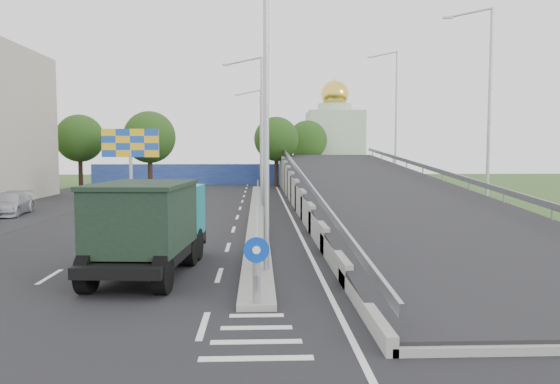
{
  "coord_description": "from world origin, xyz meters",
  "views": [
    {
      "loc": [
        0.05,
        -11.11,
        3.99
      ],
      "look_at": [
        0.98,
        12.19,
        2.2
      ],
      "focal_mm": 35.0,
      "sensor_mm": 36.0,
      "label": 1
    }
  ],
  "objects_px": {
    "lamp_post_mid": "(259,123)",
    "lamp_post_near": "(260,91)",
    "billboard": "(130,147)",
    "sign_bollard": "(257,270)",
    "parked_car_d": "(9,204)",
    "lamp_post_far": "(259,133)",
    "church": "(334,140)",
    "dump_truck": "(150,222)"
  },
  "relations": [
    {
      "from": "lamp_post_mid",
      "to": "lamp_post_near",
      "type": "bearing_deg",
      "value": -90.0
    },
    {
      "from": "lamp_post_mid",
      "to": "billboard",
      "type": "height_order",
      "value": "lamp_post_mid"
    },
    {
      "from": "lamp_post_near",
      "to": "billboard",
      "type": "distance_m",
      "value": 23.87
    },
    {
      "from": "sign_bollard",
      "to": "parked_car_d",
      "type": "distance_m",
      "value": 25.63
    },
    {
      "from": "lamp_post_near",
      "to": "billboard",
      "type": "bearing_deg",
      "value": 112.49
    },
    {
      "from": "lamp_post_mid",
      "to": "lamp_post_far",
      "type": "distance_m",
      "value": 20.0
    },
    {
      "from": "lamp_post_mid",
      "to": "church",
      "type": "bearing_deg",
      "value": 73.78
    },
    {
      "from": "lamp_post_far",
      "to": "parked_car_d",
      "type": "bearing_deg",
      "value": -123.46
    },
    {
      "from": "sign_bollard",
      "to": "lamp_post_near",
      "type": "bearing_deg",
      "value": 88.36
    },
    {
      "from": "lamp_post_near",
      "to": "church",
      "type": "xyz_separation_m",
      "value": [
        9.89,
        54.0,
        -0.5
      ]
    },
    {
      "from": "parked_car_d",
      "to": "sign_bollard",
      "type": "bearing_deg",
      "value": -60.73
    },
    {
      "from": "lamp_post_far",
      "to": "dump_truck",
      "type": "bearing_deg",
      "value": -95.16
    },
    {
      "from": "billboard",
      "to": "dump_truck",
      "type": "relative_size",
      "value": 0.79
    },
    {
      "from": "lamp_post_near",
      "to": "lamp_post_far",
      "type": "distance_m",
      "value": 40.0
    },
    {
      "from": "lamp_post_far",
      "to": "parked_car_d",
      "type": "relative_size",
      "value": 2.07
    },
    {
      "from": "sign_bollard",
      "to": "lamp_post_mid",
      "type": "relative_size",
      "value": 0.17
    },
    {
      "from": "lamp_post_mid",
      "to": "lamp_post_far",
      "type": "relative_size",
      "value": 1.0
    },
    {
      "from": "lamp_post_near",
      "to": "church",
      "type": "distance_m",
      "value": 54.9
    },
    {
      "from": "sign_bollard",
      "to": "lamp_post_near",
      "type": "distance_m",
      "value": 6.12
    },
    {
      "from": "sign_bollard",
      "to": "dump_truck",
      "type": "xyz_separation_m",
      "value": [
        -3.45,
        4.39,
        0.62
      ]
    },
    {
      "from": "sign_bollard",
      "to": "parked_car_d",
      "type": "bearing_deg",
      "value": 126.45
    },
    {
      "from": "lamp_post_mid",
      "to": "lamp_post_far",
      "type": "xyz_separation_m",
      "value": [
        0.0,
        20.0,
        0.0
      ]
    },
    {
      "from": "sign_bollard",
      "to": "lamp_post_far",
      "type": "distance_m",
      "value": 44.08
    },
    {
      "from": "lamp_post_near",
      "to": "billboard",
      "type": "relative_size",
      "value": 1.83
    },
    {
      "from": "billboard",
      "to": "lamp_post_far",
      "type": "bearing_deg",
      "value": 63.16
    },
    {
      "from": "sign_bollard",
      "to": "church",
      "type": "distance_m",
      "value": 58.84
    },
    {
      "from": "lamp_post_far",
      "to": "dump_truck",
      "type": "xyz_separation_m",
      "value": [
        -3.56,
        -39.44,
        -4.15
      ]
    },
    {
      "from": "billboard",
      "to": "lamp_post_near",
      "type": "bearing_deg",
      "value": -67.51
    },
    {
      "from": "lamp_post_near",
      "to": "billboard",
      "type": "xyz_separation_m",
      "value": [
        -9.11,
        22.0,
        -1.62
      ]
    },
    {
      "from": "lamp_post_mid",
      "to": "billboard",
      "type": "relative_size",
      "value": 1.83
    },
    {
      "from": "church",
      "to": "lamp_post_mid",
      "type": "bearing_deg",
      "value": -106.22
    },
    {
      "from": "lamp_post_near",
      "to": "dump_truck",
      "type": "relative_size",
      "value": 1.45
    },
    {
      "from": "sign_bollard",
      "to": "billboard",
      "type": "xyz_separation_m",
      "value": [
        -9.0,
        25.83,
        3.15
      ]
    },
    {
      "from": "church",
      "to": "parked_car_d",
      "type": "relative_size",
      "value": 2.84
    },
    {
      "from": "sign_bollard",
      "to": "parked_car_d",
      "type": "relative_size",
      "value": 0.34
    },
    {
      "from": "billboard",
      "to": "lamp_post_mid",
      "type": "bearing_deg",
      "value": -12.38
    },
    {
      "from": "sign_bollard",
      "to": "lamp_post_mid",
      "type": "bearing_deg",
      "value": 89.74
    },
    {
      "from": "lamp_post_far",
      "to": "billboard",
      "type": "height_order",
      "value": "lamp_post_far"
    },
    {
      "from": "dump_truck",
      "to": "lamp_post_mid",
      "type": "bearing_deg",
      "value": 84.1
    },
    {
      "from": "church",
      "to": "dump_truck",
      "type": "bearing_deg",
      "value": -104.13
    },
    {
      "from": "lamp_post_far",
      "to": "dump_truck",
      "type": "relative_size",
      "value": 1.45
    },
    {
      "from": "dump_truck",
      "to": "parked_car_d",
      "type": "bearing_deg",
      "value": 130.46
    }
  ]
}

